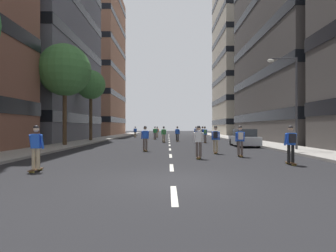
{
  "coord_description": "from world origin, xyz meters",
  "views": [
    {
      "loc": [
        -0.15,
        -9.37,
        1.71
      ],
      "look_at": [
        0.0,
        24.67,
        1.81
      ],
      "focal_mm": 31.52,
      "sensor_mm": 36.0,
      "label": 1
    }
  ],
  "objects_px": {
    "skater_5": "(239,139)",
    "skater_7": "(176,133)",
    "streetlamp_right": "(290,93)",
    "skater_0": "(204,133)",
    "skater_11": "(195,131)",
    "skater_13": "(162,133)",
    "skater_1": "(201,133)",
    "skater_8": "(144,137)",
    "skater_12": "(134,131)",
    "street_tree_near": "(89,85)",
    "skater_3": "(154,132)",
    "skater_6": "(289,142)",
    "street_tree_mid": "(63,70)",
    "skater_4": "(156,131)",
    "skater_9": "(197,140)",
    "parked_car_near": "(243,138)",
    "skater_2": "(214,138)",
    "skater_10": "(34,146)"
  },
  "relations": [
    {
      "from": "skater_5",
      "to": "skater_7",
      "type": "distance_m",
      "value": 17.89
    },
    {
      "from": "skater_1",
      "to": "skater_8",
      "type": "bearing_deg",
      "value": -111.0
    },
    {
      "from": "skater_13",
      "to": "skater_1",
      "type": "bearing_deg",
      "value": 36.44
    },
    {
      "from": "skater_1",
      "to": "skater_5",
      "type": "relative_size",
      "value": 1.0
    },
    {
      "from": "skater_1",
      "to": "skater_12",
      "type": "bearing_deg",
      "value": 128.98
    },
    {
      "from": "street_tree_near",
      "to": "skater_6",
      "type": "bearing_deg",
      "value": -55.57
    },
    {
      "from": "parked_car_near",
      "to": "skater_9",
      "type": "bearing_deg",
      "value": -116.81
    },
    {
      "from": "skater_12",
      "to": "skater_3",
      "type": "bearing_deg",
      "value": -63.84
    },
    {
      "from": "streetlamp_right",
      "to": "skater_1",
      "type": "height_order",
      "value": "streetlamp_right"
    },
    {
      "from": "street_tree_near",
      "to": "streetlamp_right",
      "type": "height_order",
      "value": "street_tree_near"
    },
    {
      "from": "skater_6",
      "to": "skater_9",
      "type": "xyz_separation_m",
      "value": [
        -3.9,
        2.52,
        -0.03
      ]
    },
    {
      "from": "skater_4",
      "to": "skater_10",
      "type": "bearing_deg",
      "value": -95.13
    },
    {
      "from": "streetlamp_right",
      "to": "skater_0",
      "type": "xyz_separation_m",
      "value": [
        -4.75,
        10.77,
        -3.12
      ]
    },
    {
      "from": "skater_10",
      "to": "skater_13",
      "type": "distance_m",
      "value": 21.58
    },
    {
      "from": "skater_10",
      "to": "skater_12",
      "type": "height_order",
      "value": "same"
    },
    {
      "from": "street_tree_near",
      "to": "streetlamp_right",
      "type": "xyz_separation_m",
      "value": [
        17.8,
        -13.82,
        -2.48
      ]
    },
    {
      "from": "skater_3",
      "to": "skater_4",
      "type": "bearing_deg",
      "value": 89.74
    },
    {
      "from": "skater_4",
      "to": "skater_7",
      "type": "height_order",
      "value": "same"
    },
    {
      "from": "skater_12",
      "to": "skater_13",
      "type": "relative_size",
      "value": 1.0
    },
    {
      "from": "skater_2",
      "to": "skater_6",
      "type": "xyz_separation_m",
      "value": [
        2.5,
        -5.53,
        0.0
      ]
    },
    {
      "from": "street_tree_near",
      "to": "skater_3",
      "type": "height_order",
      "value": "street_tree_near"
    },
    {
      "from": "skater_12",
      "to": "skater_9",
      "type": "bearing_deg",
      "value": -77.67
    },
    {
      "from": "skater_8",
      "to": "skater_9",
      "type": "distance_m",
      "value": 5.84
    },
    {
      "from": "skater_0",
      "to": "skater_11",
      "type": "relative_size",
      "value": 1.0
    },
    {
      "from": "skater_9",
      "to": "skater_0",
      "type": "bearing_deg",
      "value": 81.66
    },
    {
      "from": "skater_5",
      "to": "skater_8",
      "type": "height_order",
      "value": "same"
    },
    {
      "from": "skater_8",
      "to": "skater_0",
      "type": "bearing_deg",
      "value": 63.02
    },
    {
      "from": "skater_11",
      "to": "skater_13",
      "type": "distance_m",
      "value": 17.14
    },
    {
      "from": "street_tree_near",
      "to": "skater_2",
      "type": "bearing_deg",
      "value": -52.51
    },
    {
      "from": "skater_0",
      "to": "skater_6",
      "type": "bearing_deg",
      "value": -85.05
    },
    {
      "from": "skater_3",
      "to": "skater_6",
      "type": "bearing_deg",
      "value": -74.88
    },
    {
      "from": "parked_car_near",
      "to": "skater_3",
      "type": "distance_m",
      "value": 17.01
    },
    {
      "from": "parked_car_near",
      "to": "skater_11",
      "type": "relative_size",
      "value": 2.47
    },
    {
      "from": "street_tree_mid",
      "to": "skater_0",
      "type": "xyz_separation_m",
      "value": [
        13.04,
        5.68,
        -5.68
      ]
    },
    {
      "from": "street_tree_mid",
      "to": "skater_11",
      "type": "xyz_separation_m",
      "value": [
        13.71,
        22.83,
        -5.68
      ]
    },
    {
      "from": "skater_7",
      "to": "street_tree_mid",
      "type": "bearing_deg",
      "value": -139.99
    },
    {
      "from": "street_tree_near",
      "to": "skater_0",
      "type": "height_order",
      "value": "street_tree_near"
    },
    {
      "from": "skater_7",
      "to": "skater_10",
      "type": "bearing_deg",
      "value": -104.85
    },
    {
      "from": "skater_5",
      "to": "skater_12",
      "type": "relative_size",
      "value": 1.0
    },
    {
      "from": "street_tree_mid",
      "to": "skater_1",
      "type": "relative_size",
      "value": 4.98
    },
    {
      "from": "skater_5",
      "to": "skater_7",
      "type": "relative_size",
      "value": 1.0
    },
    {
      "from": "parked_car_near",
      "to": "skater_6",
      "type": "relative_size",
      "value": 2.47
    },
    {
      "from": "skater_4",
      "to": "skater_13",
      "type": "bearing_deg",
      "value": -85.17
    },
    {
      "from": "parked_car_near",
      "to": "skater_9",
      "type": "distance_m",
      "value": 11.08
    },
    {
      "from": "street_tree_near",
      "to": "skater_12",
      "type": "relative_size",
      "value": 4.64
    },
    {
      "from": "streetlamp_right",
      "to": "skater_8",
      "type": "bearing_deg",
      "value": -179.15
    },
    {
      "from": "skater_1",
      "to": "skater_6",
      "type": "bearing_deg",
      "value": -86.64
    },
    {
      "from": "skater_8",
      "to": "skater_9",
      "type": "relative_size",
      "value": 1.0
    },
    {
      "from": "skater_6",
      "to": "skater_11",
      "type": "bearing_deg",
      "value": 91.49
    },
    {
      "from": "skater_8",
      "to": "skater_13",
      "type": "height_order",
      "value": "same"
    }
  ]
}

